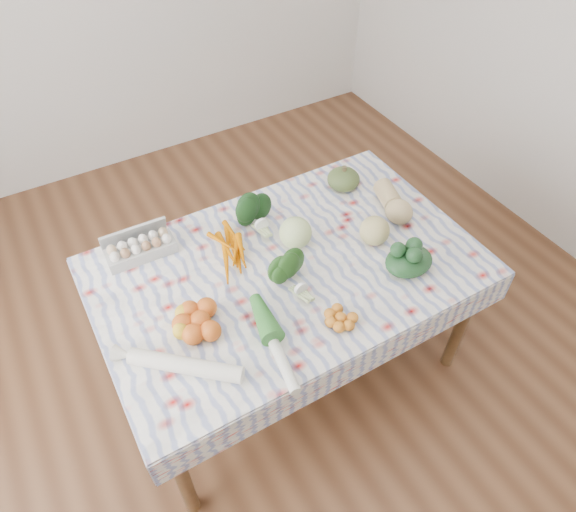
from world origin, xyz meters
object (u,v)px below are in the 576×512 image
at_px(dining_table, 288,278).
at_px(grapefruit, 375,231).
at_px(egg_carton, 141,249).
at_px(kabocha_squash, 343,179).
at_px(cabbage, 295,233).
at_px(butternut_squash, 393,201).

xyz_separation_m(dining_table, grapefruit, (0.41, -0.07, 0.15)).
relative_size(egg_carton, kabocha_squash, 1.83).
height_order(cabbage, grapefruit, cabbage).
relative_size(kabocha_squash, cabbage, 1.12).
bearing_deg(grapefruit, butternut_squash, 31.65).
height_order(dining_table, egg_carton, egg_carton).
height_order(dining_table, grapefruit, grapefruit).
xyz_separation_m(cabbage, butternut_squash, (0.52, -0.03, -0.01)).
distance_m(dining_table, butternut_squash, 0.64).
xyz_separation_m(kabocha_squash, grapefruit, (-0.10, -0.40, 0.01)).
xyz_separation_m(egg_carton, butternut_squash, (1.15, -0.32, 0.02)).
height_order(dining_table, butternut_squash, butternut_squash).
height_order(kabocha_squash, grapefruit, grapefruit).
distance_m(cabbage, butternut_squash, 0.53).
height_order(kabocha_squash, cabbage, cabbage).
xyz_separation_m(kabocha_squash, cabbage, (-0.42, -0.23, 0.02)).
xyz_separation_m(dining_table, kabocha_squash, (0.51, 0.33, 0.14)).
xyz_separation_m(cabbage, grapefruit, (0.32, -0.16, -0.01)).
distance_m(kabocha_squash, butternut_squash, 0.29).
xyz_separation_m(dining_table, egg_carton, (-0.53, 0.38, 0.12)).
bearing_deg(kabocha_squash, butternut_squash, -68.94).
distance_m(egg_carton, butternut_squash, 1.19).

